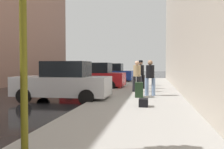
% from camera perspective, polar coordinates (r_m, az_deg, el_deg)
% --- Properties ---
extents(sidewalk, '(4.00, 40.00, 0.15)m').
position_cam_1_polar(sidewalk, '(9.36, 5.60, -7.34)').
color(sidewalk, gray).
rests_on(sidewalk, ground_plane).
extents(parked_silver_sedan, '(4.21, 2.08, 1.79)m').
position_cam_1_polar(parked_silver_sedan, '(11.36, -11.03, -1.77)').
color(parked_silver_sedan, '#B7BABF').
rests_on(parked_silver_sedan, ground_plane).
extents(parked_red_hatchback, '(4.25, 2.15, 1.79)m').
position_cam_1_polar(parked_red_hatchback, '(16.93, -4.11, -0.48)').
color(parked_red_hatchback, '#B2191E').
rests_on(parked_red_hatchback, ground_plane).
extents(parked_blue_sedan, '(4.24, 2.14, 1.79)m').
position_cam_1_polar(parked_blue_sedan, '(23.31, -0.35, 0.23)').
color(parked_blue_sedan, navy).
rests_on(parked_blue_sedan, ground_plane).
extents(fire_hydrant, '(0.42, 0.22, 0.70)m').
position_cam_1_polar(fire_hydrant, '(15.94, 1.63, -1.90)').
color(fire_hydrant, red).
rests_on(fire_hydrant, sidewalk).
extents(pedestrian_in_jeans, '(0.52, 0.44, 1.71)m').
position_cam_1_polar(pedestrian_in_jeans, '(12.14, 8.71, -0.30)').
color(pedestrian_in_jeans, '#728CB2').
rests_on(pedestrian_in_jeans, sidewalk).
extents(pedestrian_with_beanie, '(0.52, 0.47, 1.78)m').
position_cam_1_polar(pedestrian_with_beanie, '(17.97, 6.53, 0.58)').
color(pedestrian_with_beanie, '#333338').
rests_on(pedestrian_with_beanie, sidewalk).
extents(pedestrian_with_fedora, '(0.52, 0.46, 1.78)m').
position_cam_1_polar(pedestrian_with_fedora, '(15.70, 6.59, 0.36)').
color(pedestrian_with_fedora, black).
rests_on(pedestrian_with_fedora, sidewalk).
extents(pedestrian_in_tan_coat, '(0.52, 0.45, 1.71)m').
position_cam_1_polar(pedestrian_in_tan_coat, '(13.83, 5.73, 0.00)').
color(pedestrian_in_tan_coat, black).
rests_on(pedestrian_in_tan_coat, sidewalk).
extents(rolling_suitcase, '(0.41, 0.59, 1.04)m').
position_cam_1_polar(rolling_suitcase, '(11.55, 6.17, -3.47)').
color(rolling_suitcase, black).
rests_on(rolling_suitcase, sidewalk).
extents(duffel_bag, '(0.32, 0.44, 0.28)m').
position_cam_1_polar(duffel_bag, '(8.95, 7.22, -6.40)').
color(duffel_bag, black).
rests_on(duffel_bag, sidewalk).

